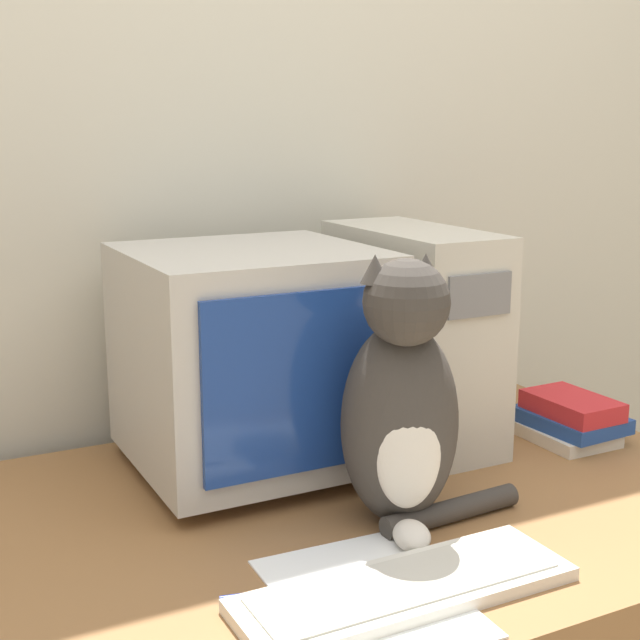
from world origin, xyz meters
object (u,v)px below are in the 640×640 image
(cat, at_px, (403,408))
(computer_tower, at_px, (412,335))
(pen, at_px, (280,592))
(crt_monitor, at_px, (252,357))
(book_stack, at_px, (570,419))
(keyboard, at_px, (405,589))

(cat, bearing_deg, computer_tower, 74.43)
(cat, height_order, pen, cat)
(crt_monitor, height_order, book_stack, crt_monitor)
(keyboard, relative_size, book_stack, 2.31)
(computer_tower, xyz_separation_m, pen, (-0.46, -0.42, -0.19))
(computer_tower, distance_m, pen, 0.65)
(crt_monitor, relative_size, book_stack, 2.05)
(crt_monitor, xyz_separation_m, computer_tower, (0.33, 0.01, 0.00))
(computer_tower, distance_m, cat, 0.38)
(keyboard, bearing_deg, pen, 151.91)
(computer_tower, distance_m, book_stack, 0.33)
(computer_tower, bearing_deg, pen, -138.07)
(keyboard, height_order, cat, cat)
(computer_tower, xyz_separation_m, cat, (-0.22, -0.31, -0.02))
(crt_monitor, xyz_separation_m, keyboard, (0.00, -0.48, -0.19))
(cat, bearing_deg, pen, -137.11)
(pen, bearing_deg, crt_monitor, 71.29)
(keyboard, bearing_deg, cat, 59.35)
(crt_monitor, xyz_separation_m, book_stack, (0.58, -0.14, -0.16))
(crt_monitor, relative_size, computer_tower, 1.00)
(keyboard, distance_m, book_stack, 0.67)
(computer_tower, bearing_deg, keyboard, -123.49)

